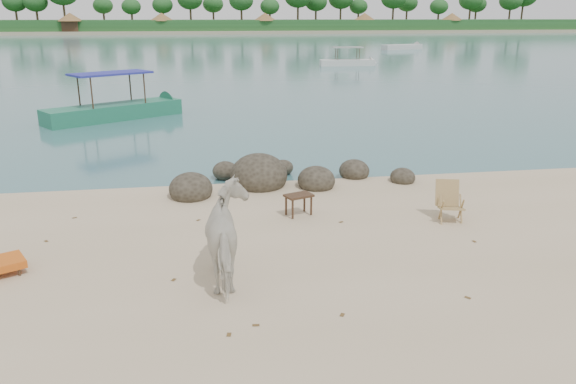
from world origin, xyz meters
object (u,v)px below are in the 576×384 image
Objects in this scene: side_table at (299,206)px; deck_chair at (452,204)px; cow at (231,237)px; boat_near at (111,80)px; boulders at (269,178)px.

deck_chair is at bearing -36.67° from side_table.
cow is 16.48m from boat_near.
cow reaches higher than side_table.
boulders is 2.36m from side_table.
side_table is 14.32m from boat_near.
boulders is at bearing -97.98° from boat_near.
boat_near reaches higher than boulders.
side_table is at bearing -100.79° from boat_near.
side_table is 3.19m from deck_chair.
boat_near is at bearing -79.04° from cow.
deck_chair is (3.07, -0.85, 0.18)m from side_table.
cow is 3.16× the size of side_table.
boat_near reaches higher than cow.
boulders is at bearing 151.24° from deck_chair.
cow is at bearing -109.79° from boat_near.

